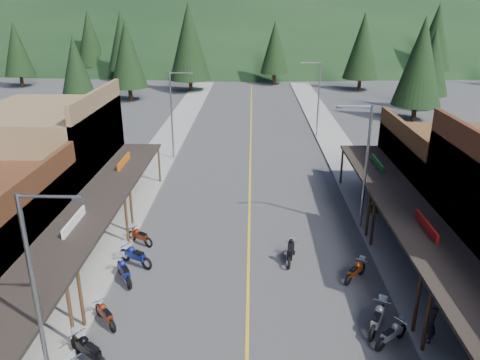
# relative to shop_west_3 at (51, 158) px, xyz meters

# --- Properties ---
(ground) EXTENTS (220.00, 220.00, 0.00)m
(ground) POSITION_rel_shop_west_3_xyz_m (13.78, -11.30, -3.52)
(ground) COLOR #38383A
(ground) RESTS_ON ground
(centerline) EXTENTS (0.15, 90.00, 0.01)m
(centerline) POSITION_rel_shop_west_3_xyz_m (13.78, 8.70, -3.51)
(centerline) COLOR gold
(centerline) RESTS_ON ground
(sidewalk_west) EXTENTS (3.40, 94.00, 0.15)m
(sidewalk_west) POSITION_rel_shop_west_3_xyz_m (5.08, 8.70, -3.44)
(sidewalk_west) COLOR gray
(sidewalk_west) RESTS_ON ground
(sidewalk_east) EXTENTS (3.40, 94.00, 0.15)m
(sidewalk_east) POSITION_rel_shop_west_3_xyz_m (22.48, 8.70, -3.44)
(sidewalk_east) COLOR gray
(sidewalk_east) RESTS_ON ground
(shop_west_3) EXTENTS (10.90, 10.20, 8.20)m
(shop_west_3) POSITION_rel_shop_west_3_xyz_m (0.00, 0.00, 0.00)
(shop_west_3) COLOR brown
(shop_west_3) RESTS_ON ground
(shop_east_3) EXTENTS (10.90, 10.20, 6.20)m
(shop_east_3) POSITION_rel_shop_west_3_xyz_m (27.54, 0.00, -0.99)
(shop_east_3) COLOR #4C2D16
(shop_east_3) RESTS_ON ground
(streetlight_0) EXTENTS (2.16, 0.18, 8.00)m
(streetlight_0) POSITION_rel_shop_west_3_xyz_m (6.83, -17.30, 0.94)
(streetlight_0) COLOR gray
(streetlight_0) RESTS_ON ground
(streetlight_1) EXTENTS (2.16, 0.18, 8.00)m
(streetlight_1) POSITION_rel_shop_west_3_xyz_m (6.83, 10.70, 0.94)
(streetlight_1) COLOR gray
(streetlight_1) RESTS_ON ground
(streetlight_2) EXTENTS (2.16, 0.18, 8.00)m
(streetlight_2) POSITION_rel_shop_west_3_xyz_m (20.74, -3.30, 0.94)
(streetlight_2) COLOR gray
(streetlight_2) RESTS_ON ground
(streetlight_3) EXTENTS (2.16, 0.18, 8.00)m
(streetlight_3) POSITION_rel_shop_west_3_xyz_m (20.74, 18.70, 0.94)
(streetlight_3) COLOR gray
(streetlight_3) RESTS_ON ground
(ridge_hill) EXTENTS (310.00, 140.00, 60.00)m
(ridge_hill) POSITION_rel_shop_west_3_xyz_m (13.78, 123.70, -3.52)
(ridge_hill) COLOR black
(ridge_hill) RESTS_ON ground
(pine_0) EXTENTS (5.04, 5.04, 11.00)m
(pine_0) POSITION_rel_shop_west_3_xyz_m (-26.22, 50.70, 2.96)
(pine_0) COLOR black
(pine_0) RESTS_ON ground
(pine_1) EXTENTS (5.88, 5.88, 12.50)m
(pine_1) POSITION_rel_shop_west_3_xyz_m (-10.22, 58.70, 3.72)
(pine_1) COLOR black
(pine_1) RESTS_ON ground
(pine_2) EXTENTS (6.72, 6.72, 14.00)m
(pine_2) POSITION_rel_shop_west_3_xyz_m (3.78, 46.70, 4.47)
(pine_2) COLOR black
(pine_2) RESTS_ON ground
(pine_3) EXTENTS (5.04, 5.04, 11.00)m
(pine_3) POSITION_rel_shop_west_3_xyz_m (17.78, 54.70, 2.96)
(pine_3) COLOR black
(pine_3) RESTS_ON ground
(pine_4) EXTENTS (5.88, 5.88, 12.50)m
(pine_4) POSITION_rel_shop_west_3_xyz_m (31.78, 48.70, 3.72)
(pine_4) COLOR black
(pine_4) RESTS_ON ground
(pine_5) EXTENTS (6.72, 6.72, 14.00)m
(pine_5) POSITION_rel_shop_west_3_xyz_m (47.78, 60.70, 4.47)
(pine_5) COLOR black
(pine_5) RESTS_ON ground
(pine_7) EXTENTS (5.88, 5.88, 12.50)m
(pine_7) POSITION_rel_shop_west_3_xyz_m (-18.22, 64.70, 3.72)
(pine_7) COLOR black
(pine_7) RESTS_ON ground
(pine_8) EXTENTS (4.48, 4.48, 10.00)m
(pine_8) POSITION_rel_shop_west_3_xyz_m (-8.22, 28.70, 2.46)
(pine_8) COLOR black
(pine_8) RESTS_ON ground
(pine_9) EXTENTS (4.93, 4.93, 10.80)m
(pine_9) POSITION_rel_shop_west_3_xyz_m (37.78, 33.70, 2.86)
(pine_9) COLOR black
(pine_9) RESTS_ON ground
(pine_10) EXTENTS (5.38, 5.38, 11.60)m
(pine_10) POSITION_rel_shop_west_3_xyz_m (-4.22, 38.70, 3.27)
(pine_10) COLOR black
(pine_10) RESTS_ON ground
(pine_11) EXTENTS (5.82, 5.82, 12.40)m
(pine_11) POSITION_rel_shop_west_3_xyz_m (33.78, 26.70, 3.67)
(pine_11) COLOR black
(pine_11) RESTS_ON ground
(bike_west_6) EXTENTS (2.33, 2.04, 1.34)m
(bike_west_6) POSITION_rel_shop_west_3_xyz_m (7.51, -15.62, -2.85)
(bike_west_6) COLOR black
(bike_west_6) RESTS_ON ground
(bike_west_7) EXTENTS (1.79, 1.94, 1.13)m
(bike_west_7) POSITION_rel_shop_west_3_xyz_m (7.45, -13.21, -2.95)
(bike_west_7) COLOR maroon
(bike_west_7) RESTS_ON ground
(bike_west_8) EXTENTS (1.81, 2.35, 1.30)m
(bike_west_8) POSITION_rel_shop_west_3_xyz_m (7.40, -9.74, -2.87)
(bike_west_8) COLOR navy
(bike_west_8) RESTS_ON ground
(bike_west_9) EXTENTS (2.37, 1.85, 1.32)m
(bike_west_9) POSITION_rel_shop_west_3_xyz_m (7.60, -8.16, -2.86)
(bike_west_9) COLOR navy
(bike_west_9) RESTS_ON ground
(bike_west_10) EXTENTS (2.02, 1.66, 1.13)m
(bike_west_10) POSITION_rel_shop_west_3_xyz_m (7.29, -5.71, -2.95)
(bike_west_10) COLOR maroon
(bike_west_10) RESTS_ON ground
(bike_east_6) EXTENTS (1.94, 1.73, 1.12)m
(bike_east_6) POSITION_rel_shop_west_3_xyz_m (19.83, -14.22, -2.96)
(bike_east_6) COLOR #95969A
(bike_east_6) RESTS_ON ground
(bike_east_7) EXTENTS (1.74, 2.39, 1.31)m
(bike_east_7) POSITION_rel_shop_west_3_xyz_m (19.47, -13.30, -2.86)
(bike_east_7) COLOR gray
(bike_east_7) RESTS_ON ground
(bike_east_8) EXTENTS (1.77, 1.91, 1.12)m
(bike_east_8) POSITION_rel_shop_west_3_xyz_m (19.33, -9.29, -2.96)
(bike_east_8) COLOR #9C3A0B
(bike_east_8) RESTS_ON ground
(rider_on_bike) EXTENTS (0.99, 2.11, 1.55)m
(rider_on_bike) POSITION_rel_shop_west_3_xyz_m (16.10, -7.59, -2.90)
(rider_on_bike) COLOR black
(rider_on_bike) RESTS_ON ground
(pedestrian_east_a) EXTENTS (0.57, 0.70, 1.67)m
(pedestrian_east_a) POSITION_rel_shop_west_3_xyz_m (21.42, -14.18, -2.53)
(pedestrian_east_a) COLOR #251C2A
(pedestrian_east_a) RESTS_ON sidewalk_east
(pedestrian_east_b) EXTENTS (0.83, 0.48, 1.70)m
(pedestrian_east_b) POSITION_rel_shop_west_3_xyz_m (22.15, -1.06, -2.52)
(pedestrian_east_b) COLOR brown
(pedestrian_east_b) RESTS_ON sidewalk_east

